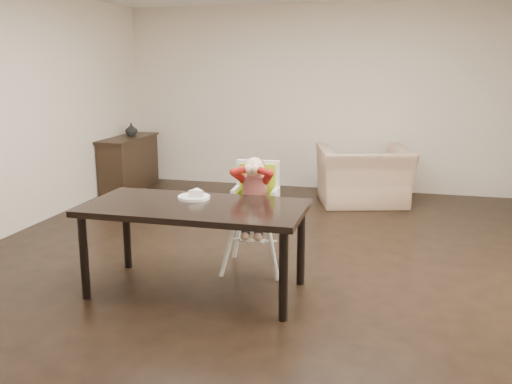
{
  "coord_description": "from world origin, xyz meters",
  "views": [
    {
      "loc": [
        1.17,
        -4.99,
        1.9
      ],
      "look_at": [
        -0.03,
        -0.33,
        0.79
      ],
      "focal_mm": 40.0,
      "sensor_mm": 36.0,
      "label": 1
    }
  ],
  "objects_px": {
    "dining_table": "(195,214)",
    "armchair": "(364,166)",
    "high_chair": "(255,190)",
    "sideboard": "(129,163)"
  },
  "relations": [
    {
      "from": "high_chair",
      "to": "sideboard",
      "type": "relative_size",
      "value": 0.84
    },
    {
      "from": "high_chair",
      "to": "sideboard",
      "type": "xyz_separation_m",
      "value": [
        -2.68,
        2.78,
        -0.35
      ]
    },
    {
      "from": "high_chair",
      "to": "armchair",
      "type": "height_order",
      "value": "high_chair"
    },
    {
      "from": "dining_table",
      "to": "armchair",
      "type": "height_order",
      "value": "armchair"
    },
    {
      "from": "dining_table",
      "to": "high_chair",
      "type": "bearing_deg",
      "value": 63.03
    },
    {
      "from": "dining_table",
      "to": "armchair",
      "type": "bearing_deg",
      "value": 71.46
    },
    {
      "from": "high_chair",
      "to": "armchair",
      "type": "distance_m",
      "value": 2.85
    },
    {
      "from": "high_chair",
      "to": "dining_table",
      "type": "bearing_deg",
      "value": -120.38
    },
    {
      "from": "high_chair",
      "to": "sideboard",
      "type": "distance_m",
      "value": 3.88
    },
    {
      "from": "dining_table",
      "to": "high_chair",
      "type": "height_order",
      "value": "high_chair"
    }
  ]
}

